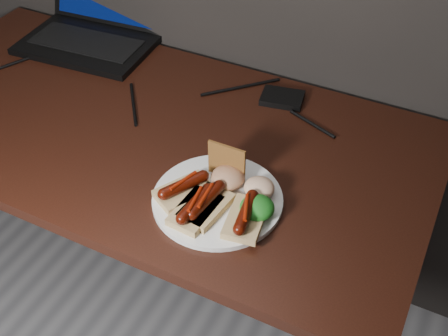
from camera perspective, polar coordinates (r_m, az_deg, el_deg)
desk at (r=1.43m, az=-8.04°, el=1.48°), size 1.40×0.70×0.75m
laptop at (r=1.73m, az=-12.95°, el=14.34°), size 0.40×0.35×0.25m
hard_drive at (r=1.45m, az=5.93°, el=7.09°), size 0.12×0.10×0.02m
desk_cables at (r=1.48m, az=-6.44°, el=7.74°), size 0.96×0.37×0.01m
plate at (r=1.17m, az=-0.66°, el=-3.22°), size 0.35×0.35×0.01m
bread_sausage_left at (r=1.16m, az=-4.10°, el=-2.14°), size 0.12×0.13×0.04m
bread_sausage_center at (r=1.13m, az=-1.86°, el=-3.65°), size 0.08×0.12×0.04m
bread_sausage_right at (r=1.10m, az=2.23°, el=-4.88°), size 0.09×0.12×0.04m
bread_sausage_extra at (r=1.12m, az=-2.92°, el=-4.04°), size 0.08×0.12×0.04m
crispbread at (r=1.18m, az=0.27°, el=0.66°), size 0.08×0.01×0.08m
salad_greens at (r=1.12m, az=3.38°, el=-4.04°), size 0.07×0.07×0.04m
salsa_mound at (r=1.18m, az=0.40°, el=-0.95°), size 0.07×0.07×0.04m
coleslaw_mound at (r=1.16m, az=3.60°, el=-2.02°), size 0.06×0.06×0.04m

